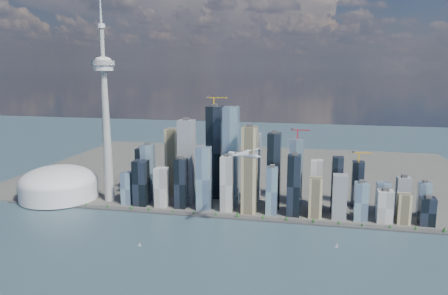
% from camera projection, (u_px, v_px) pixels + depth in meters
% --- Properties ---
extents(ground, '(4000.00, 4000.00, 0.00)m').
position_uv_depth(ground, '(185.00, 263.00, 779.65)').
color(ground, '#2D444F').
rests_on(ground, ground).
extents(seawall, '(1100.00, 22.00, 4.00)m').
position_uv_depth(seawall, '(217.00, 216.00, 1019.54)').
color(seawall, '#383838').
rests_on(seawall, ground).
extents(land, '(1400.00, 900.00, 3.00)m').
position_uv_depth(land, '(247.00, 172.00, 1452.10)').
color(land, '#4C4C47').
rests_on(land, ground).
extents(shoreline_trees, '(960.53, 7.20, 8.80)m').
position_uv_depth(shoreline_trees, '(217.00, 213.00, 1018.29)').
color(shoreline_trees, '#3F2D1E').
rests_on(shoreline_trees, seawall).
extents(skyscraper_cluster, '(736.00, 142.00, 268.67)m').
position_uv_depth(skyscraper_cluster, '(248.00, 175.00, 1075.67)').
color(skyscraper_cluster, black).
rests_on(skyscraper_cluster, land).
extents(needle_tower, '(56.00, 56.00, 550.50)m').
position_uv_depth(needle_tower, '(106.00, 111.00, 1096.21)').
color(needle_tower, gray).
rests_on(needle_tower, land).
extents(dome_stadium, '(200.00, 200.00, 86.00)m').
position_uv_depth(dome_stadium, '(59.00, 185.00, 1151.59)').
color(dome_stadium, silver).
rests_on(dome_stadium, land).
extents(airplane, '(76.70, 68.63, 19.26)m').
position_uv_depth(airplane, '(244.00, 154.00, 889.20)').
color(airplane, silver).
rests_on(airplane, ground).
extents(sailboat_west, '(5.99, 1.73, 8.33)m').
position_uv_depth(sailboat_west, '(140.00, 244.00, 855.61)').
color(sailboat_west, white).
rests_on(sailboat_west, ground).
extents(sailboat_east, '(7.52, 3.93, 10.50)m').
position_uv_depth(sailboat_east, '(337.00, 246.00, 847.81)').
color(sailboat_east, white).
rests_on(sailboat_east, ground).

